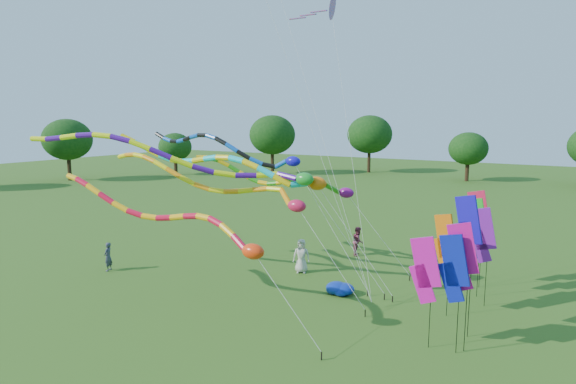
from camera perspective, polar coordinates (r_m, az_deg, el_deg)
The scene contains 21 objects.
ground at distance 19.49m, azimuth -1.78°, elevation -16.09°, with size 160.00×160.00×0.00m, color #2B5817.
tree_ring at distance 10.26m, azimuth -4.55°, elevation -5.64°, with size 117.53×119.39×9.69m.
tube_kite_red at distance 20.41m, azimuth -12.94°, elevation -3.29°, with size 13.74×1.25×6.09m.
tube_kite_orange at distance 23.38m, azimuth -7.84°, elevation 0.95°, with size 14.42×1.22×6.95m.
tube_kite_purple at distance 23.01m, azimuth -11.52°, elevation 3.76°, with size 16.39×5.95×8.19m.
tube_kite_blue at distance 25.01m, azimuth -6.42°, elevation 4.97°, with size 13.12×1.09×7.95m.
tube_kite_cyan at distance 23.57m, azimuth -6.06°, elevation 2.97°, with size 14.50×2.26×7.82m.
tube_kite_green at distance 25.53m, azimuth 0.43°, elevation 1.30°, with size 11.26×2.97×6.64m.
delta_kite_high_c at distance 24.81m, azimuth 5.08°, elevation 21.05°, with size 5.84×3.67×14.29m.
banner_pole_orange at distance 20.98m, azimuth 18.10°, elevation -5.76°, with size 1.11×0.49×4.34m.
banner_pole_green at distance 23.60m, azimuth 21.33°, elevation -3.64°, with size 1.15×0.30×4.63m.
banner_pole_violet at distance 22.53m, azimuth 22.06°, elevation -4.79°, with size 1.16×0.09×4.42m.
banner_pole_red at distance 24.87m, azimuth 21.58°, elevation -2.64°, with size 1.16×0.15×4.80m.
banner_pole_blue_a at distance 17.78m, azimuth 19.01°, elevation -8.58°, with size 1.16×0.27×4.29m.
banner_pole_blue_b at distance 19.00m, azimuth 20.50°, elevation -4.04°, with size 1.13×0.44×5.43m.
banner_pole_magenta_a at distance 17.90m, azimuth 15.90°, elevation -8.92°, with size 1.16×0.20×4.11m.
banner_pole_magenta_b at distance 17.84m, azimuth 19.89°, elevation -7.28°, with size 1.16×0.21×4.68m.
blue_nylon_heap at distance 22.70m, azimuth 7.38°, elevation -11.78°, with size 1.62×1.64×0.56m.
person_a at distance 25.87m, azimuth 1.59°, elevation -7.58°, with size 0.89×0.58×1.83m, color beige.
person_b at distance 27.93m, azimuth -20.55°, elevation -7.19°, with size 0.57×0.37×1.57m, color #383B4F.
person_c at distance 29.35m, azimuth 8.31°, elevation -5.78°, with size 0.84×0.66×1.74m, color #7E2E44.
Camera 1 is at (9.60, -14.85, 8.18)m, focal length 30.00 mm.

